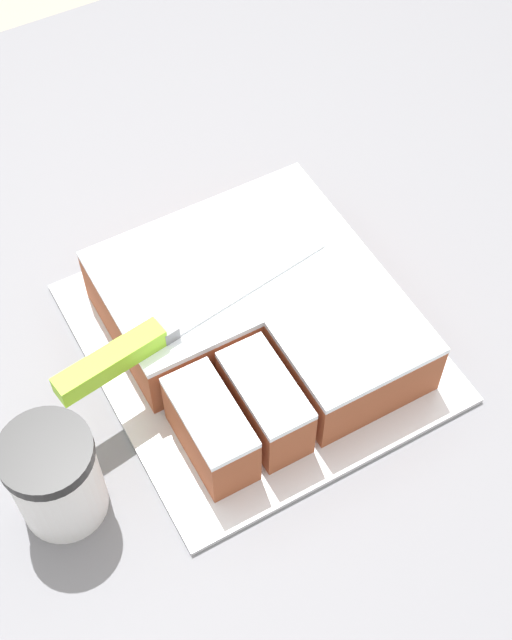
{
  "coord_description": "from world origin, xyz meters",
  "views": [
    {
      "loc": [
        -0.27,
        -0.52,
        1.72
      ],
      "look_at": [
        -0.02,
        -0.07,
        0.99
      ],
      "focal_mm": 50.0,
      "sensor_mm": 36.0,
      "label": 1
    }
  ],
  "objects_px": {
    "cake_board": "(256,342)",
    "cake": "(257,316)",
    "knife": "(138,345)",
    "coffee_cup": "(55,478)"
  },
  "relations": [
    {
      "from": "cake_board",
      "to": "cake",
      "type": "xyz_separation_m",
      "value": [
        0.0,
        0.0,
        0.04
      ]
    },
    {
      "from": "knife",
      "to": "cake_board",
      "type": "bearing_deg",
      "value": -8.77
    },
    {
      "from": "coffee_cup",
      "to": "cake_board",
      "type": "bearing_deg",
      "value": 16.36
    },
    {
      "from": "knife",
      "to": "coffee_cup",
      "type": "height_order",
      "value": "coffee_cup"
    },
    {
      "from": "cake",
      "to": "cake_board",
      "type": "bearing_deg",
      "value": -133.41
    },
    {
      "from": "cake_board",
      "to": "cake",
      "type": "relative_size",
      "value": 1.23
    },
    {
      "from": "cake",
      "to": "coffee_cup",
      "type": "relative_size",
      "value": 2.54
    },
    {
      "from": "cake_board",
      "to": "coffee_cup",
      "type": "relative_size",
      "value": 3.13
    },
    {
      "from": "cake_board",
      "to": "coffee_cup",
      "type": "xyz_separation_m",
      "value": [
        -0.24,
        -0.07,
        0.05
      ]
    },
    {
      "from": "cake_board",
      "to": "cake",
      "type": "height_order",
      "value": "cake"
    }
  ]
}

